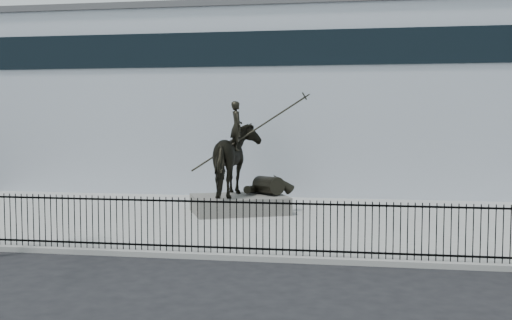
# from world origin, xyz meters

# --- Properties ---
(ground) EXTENTS (120.00, 120.00, 0.00)m
(ground) POSITION_xyz_m (0.00, 0.00, 0.00)
(ground) COLOR black
(ground) RESTS_ON ground
(plaza) EXTENTS (30.00, 12.00, 0.15)m
(plaza) POSITION_xyz_m (0.00, 7.00, 0.07)
(plaza) COLOR gray
(plaza) RESTS_ON ground
(building) EXTENTS (44.00, 14.00, 9.00)m
(building) POSITION_xyz_m (0.00, 20.00, 4.50)
(building) COLOR silver
(building) RESTS_ON ground
(picket_fence) EXTENTS (22.10, 0.10, 1.50)m
(picket_fence) POSITION_xyz_m (0.00, 1.25, 0.90)
(picket_fence) COLOR black
(picket_fence) RESTS_ON plaza
(statue_plinth) EXTENTS (4.22, 3.66, 0.66)m
(statue_plinth) POSITION_xyz_m (-1.46, 8.15, 0.48)
(statue_plinth) COLOR #514E4A
(statue_plinth) RESTS_ON plaza
(equestrian_statue) EXTENTS (4.17, 3.53, 3.84)m
(equestrian_statue) POSITION_xyz_m (-1.40, 8.18, 2.20)
(equestrian_statue) COLOR black
(equestrian_statue) RESTS_ON statue_plinth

